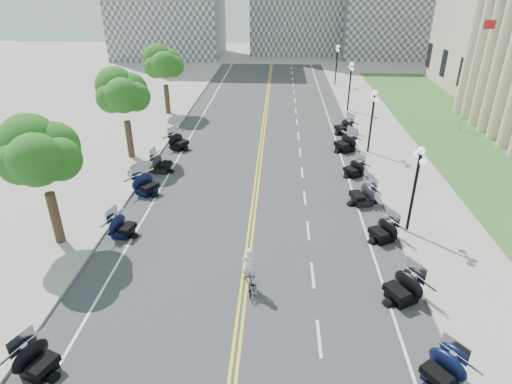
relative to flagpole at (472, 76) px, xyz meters
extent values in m
plane|color=gray|center=(-18.00, -22.00, -5.00)|extent=(160.00, 160.00, 0.00)
cube|color=#333335|center=(-18.00, -12.00, -5.00)|extent=(16.00, 90.00, 0.01)
cube|color=yellow|center=(-18.12, -12.00, -4.99)|extent=(0.12, 90.00, 0.00)
cube|color=yellow|center=(-17.88, -12.00, -4.99)|extent=(0.12, 90.00, 0.00)
cube|color=white|center=(-11.60, -12.00, -4.99)|extent=(0.12, 90.00, 0.00)
cube|color=white|center=(-24.40, -12.00, -4.99)|extent=(0.12, 90.00, 0.00)
cube|color=white|center=(-14.80, -26.00, -4.99)|extent=(0.12, 2.00, 0.00)
cube|color=white|center=(-14.80, -22.00, -4.99)|extent=(0.12, 2.00, 0.00)
cube|color=white|center=(-14.80, -18.00, -4.99)|extent=(0.12, 2.00, 0.00)
cube|color=white|center=(-14.80, -14.00, -4.99)|extent=(0.12, 2.00, 0.00)
cube|color=white|center=(-14.80, -10.00, -4.99)|extent=(0.12, 2.00, 0.00)
cube|color=white|center=(-14.80, -6.00, -4.99)|extent=(0.12, 2.00, 0.00)
cube|color=white|center=(-14.80, -2.00, -4.99)|extent=(0.12, 2.00, 0.00)
cube|color=white|center=(-14.80, 2.00, -4.99)|extent=(0.12, 2.00, 0.00)
cube|color=white|center=(-14.80, 6.00, -4.99)|extent=(0.12, 2.00, 0.00)
cube|color=white|center=(-14.80, 10.00, -4.99)|extent=(0.12, 2.00, 0.00)
cube|color=white|center=(-14.80, 14.00, -4.99)|extent=(0.12, 2.00, 0.00)
cube|color=white|center=(-14.80, 18.00, -4.99)|extent=(0.12, 2.00, 0.00)
cube|color=white|center=(-14.80, 22.00, -4.99)|extent=(0.12, 2.00, 0.00)
cube|color=white|center=(-14.80, 26.00, -4.99)|extent=(0.12, 2.00, 0.00)
cube|color=white|center=(-14.80, 30.00, -4.99)|extent=(0.12, 2.00, 0.00)
cube|color=#9E9991|center=(-7.50, -12.00, -4.92)|extent=(5.00, 90.00, 0.15)
cube|color=#9E9991|center=(-28.50, -12.00, -4.92)|extent=(5.00, 90.00, 0.15)
cube|color=#356023|center=(-0.50, -4.00, -4.95)|extent=(9.00, 60.00, 0.10)
imported|color=#A51414|center=(-17.74, -23.19, -4.47)|extent=(0.68, 1.82, 1.07)
imported|color=white|center=(-17.74, -23.19, -3.00)|extent=(0.68, 0.45, 1.87)
camera|label=1|loc=(-16.60, -38.51, 7.70)|focal=30.00mm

